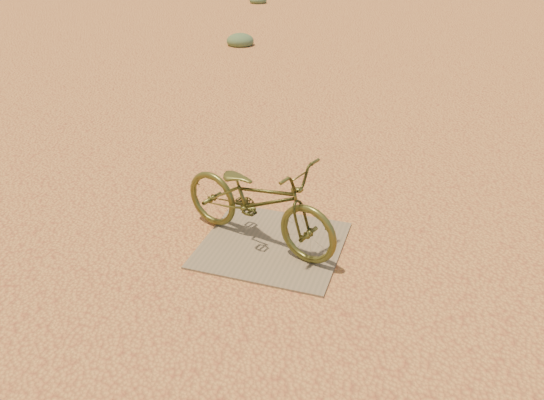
% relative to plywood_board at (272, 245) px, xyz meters
% --- Properties ---
extents(ground, '(120.00, 120.00, 0.00)m').
position_rel_plywood_board_xyz_m(ground, '(-0.05, -0.44, -0.01)').
color(ground, '#CB8E47').
rests_on(ground, ground).
extents(plywood_board, '(1.36, 1.28, 0.02)m').
position_rel_plywood_board_xyz_m(plywood_board, '(0.00, 0.00, 0.00)').
color(plywood_board, '#715F49').
rests_on(plywood_board, ground).
extents(bicycle, '(1.87, 1.11, 0.93)m').
position_rel_plywood_board_xyz_m(bicycle, '(-0.15, 0.01, 0.48)').
color(bicycle, '#494B1E').
rests_on(bicycle, plywood_board).
extents(kale_a, '(0.68, 0.68, 0.37)m').
position_rel_plywood_board_xyz_m(kale_a, '(-3.58, 8.33, -0.01)').
color(kale_a, '#556C47').
rests_on(kale_a, ground).
extents(kale_c, '(0.63, 0.63, 0.35)m').
position_rel_plywood_board_xyz_m(kale_c, '(-5.48, 14.99, -0.01)').
color(kale_c, '#556C47').
rests_on(kale_c, ground).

